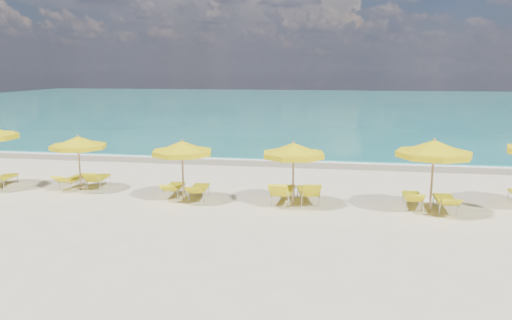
# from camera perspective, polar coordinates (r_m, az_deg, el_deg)

# --- Properties ---
(ground_plane) EXTENTS (120.00, 120.00, 0.00)m
(ground_plane) POSITION_cam_1_polar(r_m,az_deg,el_deg) (18.06, -0.81, -4.60)
(ground_plane) COLOR beige
(ocean) EXTENTS (120.00, 80.00, 0.30)m
(ocean) POSITION_cam_1_polar(r_m,az_deg,el_deg) (65.39, 6.94, 6.30)
(ocean) COLOR #136F6A
(ocean) RESTS_ON ground
(wet_sand_band) EXTENTS (120.00, 2.60, 0.01)m
(wet_sand_band) POSITION_cam_1_polar(r_m,az_deg,el_deg) (25.19, 2.27, -0.27)
(wet_sand_band) COLOR tan
(wet_sand_band) RESTS_ON ground
(foam_line) EXTENTS (120.00, 1.20, 0.03)m
(foam_line) POSITION_cam_1_polar(r_m,az_deg,el_deg) (25.97, 2.50, 0.05)
(foam_line) COLOR white
(foam_line) RESTS_ON ground
(whitecap_near) EXTENTS (14.00, 0.36, 0.05)m
(whitecap_near) POSITION_cam_1_polar(r_m,az_deg,el_deg) (35.67, -5.31, 2.87)
(whitecap_near) COLOR white
(whitecap_near) RESTS_ON ground
(whitecap_far) EXTENTS (18.00, 0.30, 0.05)m
(whitecap_far) POSITION_cam_1_polar(r_m,az_deg,el_deg) (41.69, 16.31, 3.60)
(whitecap_far) COLOR white
(whitecap_far) RESTS_ON ground
(umbrella_2) EXTENTS (2.39, 2.39, 2.17)m
(umbrella_2) POSITION_cam_1_polar(r_m,az_deg,el_deg) (20.43, -19.67, 1.84)
(umbrella_2) COLOR #A57B52
(umbrella_2) RESTS_ON ground
(umbrella_3) EXTENTS (2.51, 2.51, 2.22)m
(umbrella_3) POSITION_cam_1_polar(r_m,az_deg,el_deg) (17.85, -8.44, 1.31)
(umbrella_3) COLOR #A57B52
(umbrella_3) RESTS_ON ground
(umbrella_4) EXTENTS (2.68, 2.68, 2.24)m
(umbrella_4) POSITION_cam_1_polar(r_m,az_deg,el_deg) (17.15, 4.31, 1.07)
(umbrella_4) COLOR #A57B52
(umbrella_4) RESTS_ON ground
(umbrella_5) EXTENTS (2.61, 2.61, 2.48)m
(umbrella_5) POSITION_cam_1_polar(r_m,az_deg,el_deg) (17.11, 19.67, 1.16)
(umbrella_5) COLOR #A57B52
(umbrella_5) RESTS_ON ground
(lounger_1_right) EXTENTS (0.74, 1.73, 0.67)m
(lounger_1_right) POSITION_cam_1_polar(r_m,az_deg,el_deg) (22.59, -26.82, -2.15)
(lounger_1_right) COLOR #A5A8AD
(lounger_1_right) RESTS_ON ground
(lounger_2_left) EXTENTS (0.68, 1.76, 0.70)m
(lounger_2_left) POSITION_cam_1_polar(r_m,az_deg,el_deg) (21.15, -20.16, -2.44)
(lounger_2_left) COLOR #A5A8AD
(lounger_2_left) RESTS_ON ground
(lounger_2_right) EXTENTS (0.74, 1.74, 0.79)m
(lounger_2_right) POSITION_cam_1_polar(r_m,az_deg,el_deg) (20.96, -17.56, -2.38)
(lounger_2_right) COLOR #A5A8AD
(lounger_2_right) RESTS_ON ground
(lounger_3_left) EXTENTS (0.70, 1.77, 0.69)m
(lounger_3_left) POSITION_cam_1_polar(r_m,az_deg,el_deg) (18.81, -9.34, -3.48)
(lounger_3_left) COLOR #A5A8AD
(lounger_3_left) RESTS_ON ground
(lounger_3_right) EXTENTS (0.75, 1.87, 0.70)m
(lounger_3_right) POSITION_cam_1_polar(r_m,az_deg,el_deg) (18.35, -6.55, -3.73)
(lounger_3_right) COLOR #A5A8AD
(lounger_3_right) RESTS_ON ground
(lounger_4_left) EXTENTS (0.78, 2.02, 0.94)m
(lounger_4_left) POSITION_cam_1_polar(r_m,az_deg,el_deg) (17.72, 3.10, -4.08)
(lounger_4_left) COLOR #A5A8AD
(lounger_4_left) RESTS_ON ground
(lounger_4_right) EXTENTS (1.01, 1.97, 0.91)m
(lounger_4_right) POSITION_cam_1_polar(r_m,az_deg,el_deg) (17.81, 5.94, -4.08)
(lounger_4_right) COLOR #A5A8AD
(lounger_4_right) RESTS_ON ground
(lounger_5_left) EXTENTS (0.64, 1.81, 0.74)m
(lounger_5_left) POSITION_cam_1_polar(r_m,az_deg,el_deg) (17.93, 17.41, -4.49)
(lounger_5_left) COLOR #A5A8AD
(lounger_5_left) RESTS_ON ground
(lounger_5_right) EXTENTS (0.65, 1.90, 0.72)m
(lounger_5_right) POSITION_cam_1_polar(r_m,az_deg,el_deg) (17.82, 20.81, -4.77)
(lounger_5_right) COLOR #A5A8AD
(lounger_5_right) RESTS_ON ground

